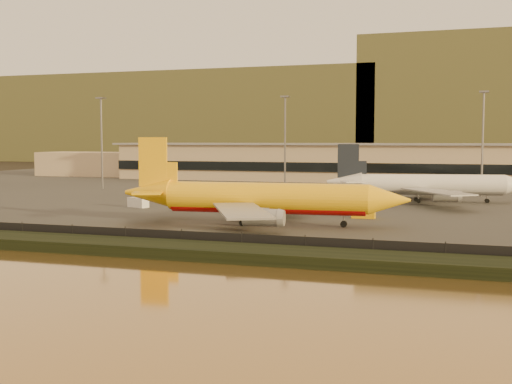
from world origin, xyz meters
TOP-DOWN VIEW (x-y plane):
  - ground at (0.00, 0.00)m, footprint 900.00×900.00m
  - embankment at (0.00, -17.00)m, footprint 320.00×7.00m
  - tarmac at (0.00, 95.00)m, footprint 320.00×220.00m
  - perimeter_fence at (0.00, -13.00)m, footprint 300.00×0.05m
  - terminal_building at (-14.52, 125.55)m, footprint 202.00×25.00m
  - apron_light_masts at (15.00, 75.00)m, footprint 152.20×12.20m
  - distant_hills at (-20.74, 340.00)m, footprint 470.00×160.00m
  - dhl_cargo_jet at (4.82, 11.54)m, footprint 47.18×46.07m
  - white_narrowbody_jet at (28.53, 58.32)m, footprint 44.18×42.49m
  - gse_vehicle_yellow at (19.27, 25.28)m, footprint 4.05×1.87m
  - gse_vehicle_white at (-26.96, 29.33)m, footprint 4.77×3.30m

SIDE VIEW (x-z plane):
  - ground at x=0.00m, z-range 0.00..0.00m
  - tarmac at x=0.00m, z-range 0.00..0.20m
  - embankment at x=0.00m, z-range 0.00..1.40m
  - gse_vehicle_yellow at x=19.27m, z-range 0.20..2.01m
  - gse_vehicle_white at x=-26.96m, z-range 0.20..2.16m
  - perimeter_fence at x=0.00m, z-range 0.20..2.40m
  - white_narrowbody_jet at x=28.53m, z-range -2.37..10.38m
  - dhl_cargo_jet at x=4.82m, z-range -2.64..11.45m
  - terminal_building at x=-14.52m, z-range -0.05..12.55m
  - apron_light_masts at x=15.00m, z-range 3.00..28.40m
  - distant_hills at x=-20.74m, z-range -3.61..66.39m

